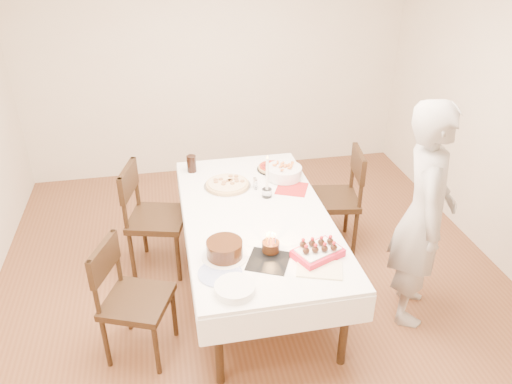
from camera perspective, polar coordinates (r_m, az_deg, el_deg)
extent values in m
plane|color=brown|center=(4.37, 0.25, -11.61)|extent=(5.00, 5.00, 0.00)
cube|color=beige|center=(5.96, -4.67, 14.58)|extent=(4.50, 0.04, 2.70)
cube|color=white|center=(4.21, 0.00, -6.87)|extent=(1.66, 2.36, 0.75)
imported|color=#AEA9A4|center=(3.90, 18.62, -2.60)|extent=(0.66, 0.77, 1.80)
cylinder|color=beige|center=(4.39, -3.30, 0.88)|extent=(0.52, 0.52, 0.04)
cylinder|color=red|center=(4.68, 1.81, 2.81)|extent=(0.28, 0.28, 0.04)
cube|color=#B21E1E|center=(4.37, 4.11, 0.38)|extent=(0.35, 0.35, 0.01)
cylinder|color=white|center=(4.51, 3.24, 2.26)|extent=(0.35, 0.35, 0.10)
cylinder|color=white|center=(4.15, 1.28, 1.79)|extent=(0.09, 0.09, 0.39)
cylinder|color=black|center=(4.66, -7.38, 3.22)|extent=(0.10, 0.10, 0.16)
cylinder|color=#341B0D|center=(3.50, -3.61, -6.57)|extent=(0.37, 0.37, 0.13)
cube|color=black|center=(3.49, 1.42, -7.92)|extent=(0.37, 0.37, 0.01)
cylinder|color=#371E0F|center=(3.53, 1.70, -5.80)|extent=(0.16, 0.16, 0.14)
cube|color=beige|center=(3.44, 7.25, -8.79)|extent=(0.36, 0.29, 0.03)
cylinder|color=white|center=(3.23, -2.42, -10.94)|extent=(0.34, 0.34, 0.05)
cylinder|color=white|center=(3.39, -4.13, -9.22)|extent=(0.33, 0.33, 0.01)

